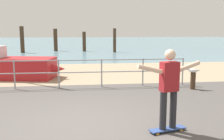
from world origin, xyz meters
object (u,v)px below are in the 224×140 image
bollard_short (193,81)px  skateboarder (169,85)px  skateboard (167,129)px  seagull (193,71)px  sailboat (7,66)px

bollard_short → skateboarder: bearing=-120.7°
skateboard → bollard_short: size_ratio=1.36×
skateboarder → bollard_short: size_ratio=2.72×
bollard_short → seagull: size_ratio=1.25×
skateboard → bollard_short: 4.18m
sailboat → skateboarder: (5.02, -6.51, 0.49)m
sailboat → seagull: (7.13, -2.92, 0.16)m
sailboat → skateboard: size_ratio=6.97×
skateboard → bollard_short: bollard_short is taller
seagull → sailboat: bearing=157.7°
skateboarder → skateboard: bearing=-45.0°
sailboat → bollard_short: bearing=-22.2°
skateboarder → bollard_short: bearing=59.3°
skateboard → bollard_short: (2.13, 3.59, 0.24)m
skateboarder → seagull: 4.18m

